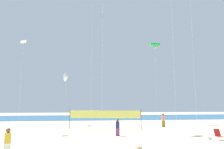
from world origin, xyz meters
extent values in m
plane|color=beige|center=(0.00, 0.00, 0.00)|extent=(120.00, 120.00, 0.00)
cube|color=#28608C|center=(0.00, 33.59, 0.00)|extent=(120.00, 20.00, 0.01)
cube|color=olive|center=(7.31, 11.90, 0.40)|extent=(0.38, 0.23, 0.80)
cylinder|color=#EA7260|center=(7.31, 11.90, 1.14)|extent=(0.40, 0.40, 0.66)
sphere|color=brown|center=(7.31, 11.90, 1.62)|extent=(0.30, 0.30, 0.30)
cylinder|color=gold|center=(-7.07, -1.85, 1.01)|extent=(0.36, 0.36, 0.59)
sphere|color=brown|center=(-7.07, -1.85, 1.44)|extent=(0.26, 0.26, 0.26)
cube|color=#7A3872|center=(0.35, 5.06, 0.36)|extent=(0.35, 0.21, 0.73)
cylinder|color=navy|center=(0.35, 5.06, 1.03)|extent=(0.37, 0.37, 0.60)
sphere|color=brown|center=(0.35, 5.06, 1.47)|extent=(0.27, 0.27, 0.27)
cube|color=red|center=(8.28, 1.62, 0.32)|extent=(0.52, 0.48, 0.03)
cube|color=red|center=(8.28, 1.91, 0.60)|extent=(0.52, 0.23, 0.57)
cylinder|color=silver|center=(8.28, 1.48, 0.16)|extent=(0.03, 0.03, 0.32)
cylinder|color=silver|center=(8.28, 1.77, 0.16)|extent=(0.03, 0.03, 0.32)
cylinder|color=#4C4C51|center=(-4.57, 11.46, 1.20)|extent=(0.08, 0.08, 2.40)
cylinder|color=#4C4C51|center=(3.83, 9.80, 1.20)|extent=(0.08, 0.08, 2.40)
cube|color=#EAE566|center=(-0.37, 10.63, 1.73)|extent=(8.40, 1.68, 0.90)
cube|color=white|center=(7.61, 1.98, 0.14)|extent=(0.35, 0.18, 0.28)
cylinder|color=silver|center=(-5.62, 17.06, 3.49)|extent=(0.01, 0.01, 6.99)
cone|color=white|center=(-5.62, 17.06, 6.99)|extent=(0.85, 1.54, 1.46)
cylinder|color=silver|center=(-1.07, 5.99, 9.66)|extent=(0.01, 0.01, 19.31)
cylinder|color=silver|center=(8.54, 18.01, 6.36)|extent=(0.01, 0.01, 12.71)
cylinder|color=green|center=(8.54, 18.01, 12.71)|extent=(1.56, 0.74, 0.70)
sphere|color=pink|center=(8.54, 18.01, 12.26)|extent=(0.42, 0.42, 0.42)
cylinder|color=silver|center=(-9.85, 9.29, 4.98)|extent=(0.01, 0.01, 9.97)
pyramid|color=white|center=(-9.88, 9.30, 10.04)|extent=(0.83, 0.82, 0.36)
cylinder|color=silver|center=(10.40, 9.10, 9.09)|extent=(0.01, 0.01, 18.17)
cylinder|color=silver|center=(6.33, 5.56, 8.90)|extent=(0.01, 0.01, 17.81)
cylinder|color=silver|center=(-2.09, 10.85, 9.18)|extent=(0.01, 0.01, 18.35)
camera|label=1|loc=(-2.57, -15.12, 2.95)|focal=34.08mm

